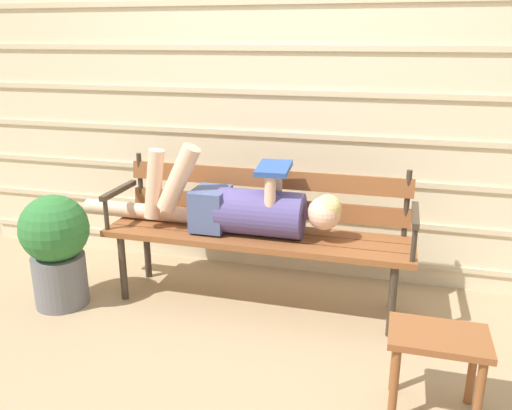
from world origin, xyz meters
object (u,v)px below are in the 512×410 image
Objects in this scene: footstool at (437,351)px; park_bench at (259,224)px; potted_plant at (56,246)px; reclining_person at (239,207)px.

park_bench is at bearing 140.70° from footstool.
park_bench is 2.65× the size of potted_plant.
park_bench is 1.21m from potted_plant.
potted_plant is at bearing -161.18° from park_bench.
reclining_person is (-0.10, -0.07, 0.12)m from park_bench.
potted_plant is (-2.14, 0.43, 0.08)m from footstool.
reclining_person is at bearing -147.78° from park_bench.
reclining_person is at bearing 145.75° from footstool.
park_bench is 1.30m from footstool.
footstool is (1.00, -0.82, -0.19)m from park_bench.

